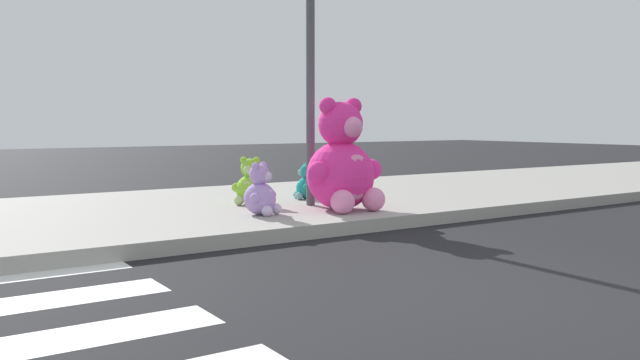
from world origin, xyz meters
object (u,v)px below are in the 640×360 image
Objects in this scene: plush_lime at (250,185)px; plush_pink_large at (343,165)px; sign_pole at (310,71)px; plush_lavender at (261,194)px; plush_teal at (306,184)px.

plush_pink_large is at bearing -58.34° from plush_lime.
plush_lavender is at bearing -155.51° from sign_pole.
plush_pink_large is at bearing -8.72° from plush_lavender.
plush_lime is (-0.60, 0.52, -1.45)m from sign_pole.
plush_pink_large reaches higher than plush_lime.
sign_pole is 6.39× the size of plush_teal.
sign_pole reaches higher than plush_lime.
plush_lime is (0.35, 0.95, 0.00)m from plush_lavender.
plush_lavender is 0.99× the size of plush_lime.
plush_lime reaches higher than plush_teal.
plush_pink_large is 1.08m from plush_lavender.
sign_pole reaches higher than plush_teal.
plush_lavender reaches higher than plush_teal.
sign_pole is 2.36× the size of plush_pink_large.
sign_pole is at bearing 24.49° from plush_lavender.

